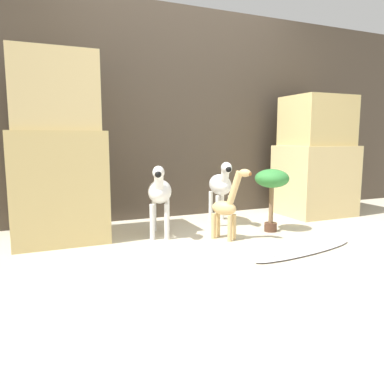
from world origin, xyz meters
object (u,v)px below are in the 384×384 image
Objects in this scene: zebra_left at (160,192)px; giraffe_figurine at (227,206)px; zebra_right at (221,185)px; surfboard at (304,250)px; potted_palm_front at (272,182)px.

giraffe_figurine is at bearing -35.58° from zebra_left.
zebra_right is at bearing 16.85° from zebra_left.
surfboard is (0.84, -0.88, -0.37)m from zebra_left.
zebra_left reaches higher than surfboard.
zebra_right is at bearing 67.44° from giraffe_figurine.
zebra_right and zebra_left have the same top height.
zebra_right is 0.74m from zebra_left.
zebra_left is at bearing 165.41° from potted_palm_front.
zebra_right is 1.16m from surfboard.
zebra_right is 1.00× the size of zebra_left.
potted_palm_front is 0.78m from surfboard.
zebra_right is 1.10× the size of potted_palm_front.
zebra_right reaches higher than surfboard.
giraffe_figurine is 1.05× the size of potted_palm_front.
potted_palm_front is (0.27, -0.47, 0.07)m from zebra_right.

